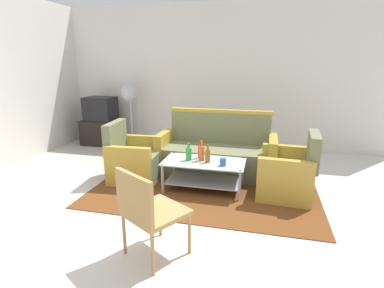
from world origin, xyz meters
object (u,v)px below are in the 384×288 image
Objects in this scene: coffee_table at (204,171)px; wicker_chair at (147,208)px; tv_stand at (102,132)px; bottle_brown at (208,156)px; television at (100,109)px; armchair_right at (288,175)px; bottle_orange at (202,153)px; cup at (223,162)px; pedestal_fan at (130,97)px; couch at (217,153)px; bottle_red at (200,152)px; armchair_left at (134,160)px; bottle_green at (189,154)px.

coffee_table is 1.31× the size of wicker_chair.
bottle_brown is at bearing -34.90° from tv_stand.
bottle_brown is at bearing 147.95° from television.
tv_stand is 0.50m from television.
armchair_right is 1.37× the size of television.
television reaches higher than bottle_orange.
bottle_brown is 2.45× the size of cup.
pedestal_fan is at bearing 136.15° from coffee_table.
wicker_chair is at bearing 128.14° from television.
cup is at bearing 104.77° from couch.
bottle_brown reaches higher than tv_stand.
bottle_brown is at bearing -31.71° from bottle_orange.
couch is 1.42× the size of pedestal_fan.
bottle_orange is (-0.04, 0.01, 0.25)m from coffee_table.
coffee_table is 3.84× the size of bottle_orange.
couch is 18.05× the size of cup.
wicker_chair reaches higher than bottle_brown.
wicker_chair is (-0.10, -1.71, -0.01)m from bottle_red.
armchair_right is 1.01× the size of wicker_chair.
bottle_red is at bearing 124.40° from coffee_table.
armchair_left is at bearing 149.26° from wicker_chair.
armchair_left is (-1.16, -0.55, -0.03)m from couch.
couch reaches higher than coffee_table.
tv_stand reaches higher than coffee_table.
bottle_green is at bearing -170.47° from bottle_orange.
bottle_green is at bearing -133.44° from bottle_red.
couch is 1.64× the size of coffee_table.
coffee_table is 1.77× the size of television.
bottle_brown reaches higher than bottle_green.
bottle_red is (-1.18, 0.05, 0.21)m from armchair_right.
bottle_green reaches higher than bottle_red.
bottle_green is at bearing -47.55° from pedestal_fan.
couch reaches higher than bottle_brown.
armchair_right is 4.07m from television.
bottle_orange is 2.86× the size of cup.
bottle_red is 0.19m from bottle_green.
television reaches higher than bottle_green.
television is at bearing 156.58° from wicker_chair.
armchair_left is 0.67× the size of pedestal_fan.
television is at bearing 145.21° from coffee_table.
bottle_red is at bearing 118.10° from wicker_chair.
armchair_left and armchair_right have the same top height.
coffee_table is at bearing 148.10° from television.
bottle_brown is at bearing 77.53° from armchair_left.
bottle_brown is 1.01× the size of bottle_green.
bottle_red is 2.38× the size of cup.
coffee_table is at bearing -55.60° from bottle_red.
bottle_green is 0.29× the size of wicker_chair.
armchair_right reaches higher than coffee_table.
bottle_orange reaches higher than bottle_red.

